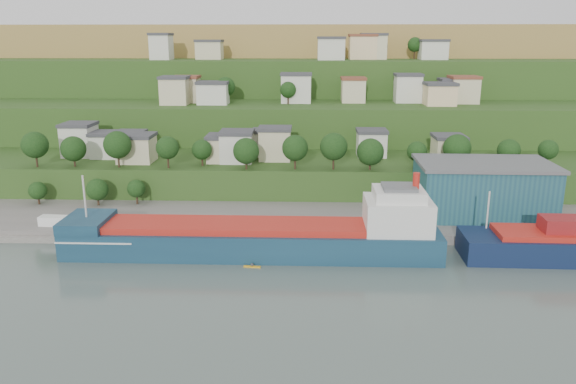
{
  "coord_description": "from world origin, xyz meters",
  "views": [
    {
      "loc": [
        5.81,
        -98.42,
        42.46
      ],
      "look_at": [
        1.85,
        15.0,
        11.45
      ],
      "focal_mm": 35.0,
      "sensor_mm": 36.0,
      "label": 1
    }
  ],
  "objects_px": {
    "kayak_orange": "(288,262)",
    "cargo_ship_near": "(264,240)",
    "warehouse": "(483,188)",
    "caravan": "(54,222)"
  },
  "relations": [
    {
      "from": "cargo_ship_near",
      "to": "warehouse",
      "type": "relative_size",
      "value": 2.42
    },
    {
      "from": "warehouse",
      "to": "caravan",
      "type": "bearing_deg",
      "value": -172.37
    },
    {
      "from": "kayak_orange",
      "to": "caravan",
      "type": "bearing_deg",
      "value": 173.47
    },
    {
      "from": "cargo_ship_near",
      "to": "caravan",
      "type": "distance_m",
      "value": 49.29
    },
    {
      "from": "cargo_ship_near",
      "to": "caravan",
      "type": "relative_size",
      "value": 12.05
    },
    {
      "from": "kayak_orange",
      "to": "cargo_ship_near",
      "type": "bearing_deg",
      "value": 146.46
    },
    {
      "from": "caravan",
      "to": "kayak_orange",
      "type": "height_order",
      "value": "caravan"
    },
    {
      "from": "warehouse",
      "to": "kayak_orange",
      "type": "bearing_deg",
      "value": -148.03
    },
    {
      "from": "warehouse",
      "to": "caravan",
      "type": "height_order",
      "value": "warehouse"
    },
    {
      "from": "cargo_ship_near",
      "to": "kayak_orange",
      "type": "distance_m",
      "value": 7.52
    }
  ]
}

